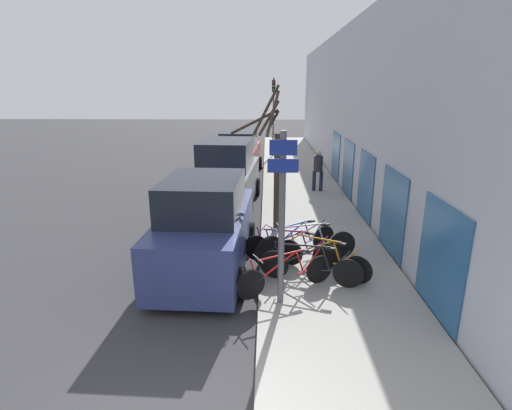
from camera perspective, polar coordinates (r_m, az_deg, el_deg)
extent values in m
plane|color=#333335|center=(15.12, -2.86, 0.62)|extent=(80.00, 80.00, 0.00)
cube|color=#9E9B93|center=(17.84, 6.18, 3.24)|extent=(3.20, 32.00, 0.15)
cube|color=#B2B7C1|center=(17.63, 12.34, 13.25)|extent=(0.20, 32.00, 6.50)
cube|color=#26598C|center=(7.83, 24.84, -7.19)|extent=(0.03, 1.83, 2.06)
cube|color=#26598C|center=(10.29, 18.93, -1.05)|extent=(0.03, 1.83, 2.06)
cube|color=#26598C|center=(12.89, 15.37, 2.67)|extent=(0.03, 1.83, 2.06)
cube|color=#26598C|center=(15.56, 13.00, 5.13)|extent=(0.03, 1.83, 2.06)
cube|color=#26598C|center=(18.26, 11.32, 6.87)|extent=(0.03, 1.83, 2.06)
cylinder|color=#595B60|center=(7.26, 3.70, -2.34)|extent=(0.12, 0.12, 3.27)
cube|color=navy|center=(6.88, 3.93, 8.18)|extent=(0.48, 0.02, 0.27)
cube|color=navy|center=(6.93, 3.88, 5.62)|extent=(0.54, 0.02, 0.24)
cylinder|color=black|center=(7.86, -0.81, -11.33)|extent=(0.56, 0.31, 0.61)
cylinder|color=black|center=(8.56, 9.00, -9.08)|extent=(0.56, 0.31, 0.61)
cylinder|color=red|center=(7.97, 3.11, -8.66)|extent=(0.81, 0.43, 0.51)
cylinder|color=red|center=(7.92, 3.64, -7.15)|extent=(0.94, 0.50, 0.08)
cylinder|color=red|center=(8.22, 6.30, -8.12)|extent=(0.19, 0.12, 0.44)
cylinder|color=red|center=(8.41, 7.42, -9.33)|extent=(0.51, 0.28, 0.07)
cylinder|color=red|center=(8.36, 7.94, -7.89)|extent=(0.39, 0.21, 0.49)
cylinder|color=red|center=(7.77, -0.28, -9.51)|extent=(0.18, 0.11, 0.53)
cube|color=black|center=(8.16, 6.83, -6.51)|extent=(0.21, 0.16, 0.04)
cylinder|color=#99999E|center=(7.69, 0.25, -7.66)|extent=(0.22, 0.40, 0.02)
cylinder|color=black|center=(8.67, 2.64, -8.48)|extent=(0.62, 0.20, 0.63)
cylinder|color=black|center=(8.48, 13.04, -9.53)|extent=(0.62, 0.20, 0.63)
cylinder|color=black|center=(8.45, 6.54, -7.11)|extent=(0.85, 0.26, 0.52)
cylinder|color=black|center=(8.35, 7.11, -5.78)|extent=(0.99, 0.30, 0.08)
cylinder|color=black|center=(8.40, 9.96, -7.59)|extent=(0.19, 0.08, 0.45)
cylinder|color=black|center=(8.48, 11.19, -9.22)|extent=(0.54, 0.17, 0.08)
cylinder|color=black|center=(8.39, 11.81, -7.91)|extent=(0.40, 0.13, 0.51)
cylinder|color=black|center=(8.55, 3.17, -6.91)|extent=(0.19, 0.08, 0.54)
cube|color=black|center=(8.29, 10.57, -6.12)|extent=(0.21, 0.13, 0.04)
cylinder|color=#99999E|center=(8.43, 3.72, -5.29)|extent=(0.14, 0.43, 0.02)
cylinder|color=black|center=(9.32, 4.96, -6.75)|extent=(0.53, 0.37, 0.61)
cylinder|color=black|center=(8.70, 14.39, -8.98)|extent=(0.53, 0.37, 0.61)
cylinder|color=orange|center=(8.95, 8.40, -5.91)|extent=(0.78, 0.53, 0.51)
cylinder|color=orange|center=(8.84, 8.93, -4.73)|extent=(0.90, 0.61, 0.08)
cylinder|color=orange|center=(8.76, 11.51, -6.75)|extent=(0.18, 0.14, 0.44)
cylinder|color=orange|center=(8.78, 12.65, -8.45)|extent=(0.49, 0.34, 0.07)
cylinder|color=orange|center=(8.67, 13.23, -7.27)|extent=(0.37, 0.26, 0.49)
cylinder|color=orange|center=(9.18, 5.44, -5.36)|extent=(0.18, 0.13, 0.53)
cube|color=black|center=(8.64, 12.09, -5.43)|extent=(0.21, 0.18, 0.04)
cylinder|color=#99999E|center=(9.05, 5.93, -3.93)|extent=(0.26, 0.38, 0.02)
cylinder|color=black|center=(9.48, 0.15, -6.19)|extent=(0.62, 0.21, 0.64)
cylinder|color=black|center=(9.17, 10.05, -7.29)|extent=(0.62, 0.21, 0.64)
cylinder|color=#8C1E72|center=(9.22, 3.81, -4.93)|extent=(0.89, 0.29, 0.52)
cylinder|color=#8C1E72|center=(9.12, 4.33, -3.68)|extent=(1.03, 0.33, 0.08)
cylinder|color=#8C1E72|center=(9.13, 7.06, -5.41)|extent=(0.20, 0.09, 0.46)
cylinder|color=#8C1E72|center=(9.19, 8.27, -6.97)|extent=(0.56, 0.19, 0.08)
cylinder|color=#8C1E72|center=(9.10, 8.84, -5.73)|extent=(0.42, 0.15, 0.51)
cylinder|color=#8C1E72|center=(9.36, 0.63, -4.72)|extent=(0.20, 0.09, 0.55)
cube|color=black|center=(9.03, 7.63, -4.04)|extent=(0.21, 0.13, 0.04)
cylinder|color=#99999E|center=(9.24, 1.12, -3.21)|extent=(0.14, 0.43, 0.02)
cylinder|color=black|center=(9.37, 2.17, -6.37)|extent=(0.67, 0.16, 0.67)
cylinder|color=black|center=(9.85, 12.14, -5.59)|extent=(0.67, 0.16, 0.67)
cylinder|color=#B7B7BC|center=(9.40, 6.08, -4.34)|extent=(0.96, 0.22, 0.55)
cylinder|color=#B7B7BC|center=(9.34, 6.64, -2.96)|extent=(1.11, 0.25, 0.09)
cylinder|color=#B7B7BC|center=(9.57, 9.34, -4.25)|extent=(0.21, 0.08, 0.48)
cylinder|color=#B7B7BC|center=(9.73, 10.48, -5.59)|extent=(0.60, 0.15, 0.08)
cylinder|color=#B7B7BC|center=(9.68, 11.03, -4.26)|extent=(0.45, 0.12, 0.54)
cylinder|color=#B7B7BC|center=(9.28, 2.71, -4.71)|extent=(0.21, 0.07, 0.58)
cube|color=black|center=(9.51, 9.90, -2.77)|extent=(0.21, 0.12, 0.04)
cylinder|color=#99999E|center=(9.20, 3.26, -3.02)|extent=(0.11, 0.44, 0.02)
cylinder|color=black|center=(9.26, 1.42, -6.72)|extent=(0.57, 0.38, 0.65)
cylinder|color=black|center=(10.21, 9.62, -4.71)|extent=(0.57, 0.38, 0.65)
cylinder|color=#1E4799|center=(9.48, 4.73, -4.25)|extent=(0.83, 0.54, 0.54)
cylinder|color=#1E4799|center=(9.45, 5.19, -2.86)|extent=(0.96, 0.62, 0.08)
cylinder|color=#1E4799|center=(9.80, 7.39, -3.78)|extent=(0.19, 0.14, 0.47)
cylinder|color=#1E4799|center=(10.02, 8.31, -4.91)|extent=(0.52, 0.34, 0.08)
cylinder|color=#1E4799|center=(9.99, 8.74, -3.59)|extent=(0.40, 0.26, 0.52)
cylinder|color=#1E4799|center=(9.20, 1.89, -5.03)|extent=(0.19, 0.13, 0.56)
cube|color=black|center=(9.77, 7.84, -2.32)|extent=(0.21, 0.17, 0.04)
cylinder|color=#99999E|center=(9.14, 2.35, -3.31)|extent=(0.25, 0.39, 0.02)
cube|color=navy|center=(9.38, -7.12, -4.50)|extent=(2.01, 4.54, 1.21)
cube|color=black|center=(8.90, -7.56, 1.22)|extent=(1.74, 2.39, 0.83)
cylinder|color=black|center=(11.00, -10.39, -3.97)|extent=(0.25, 0.67, 0.66)
cylinder|color=black|center=(10.70, -0.83, -4.27)|extent=(0.25, 0.67, 0.66)
cylinder|color=black|center=(8.56, -14.88, -10.39)|extent=(0.25, 0.67, 0.66)
cylinder|color=black|center=(8.18, -2.43, -11.13)|extent=(0.25, 0.67, 0.66)
cube|color=#51565B|center=(14.46, -4.09, 3.09)|extent=(2.17, 4.77, 1.20)
cube|color=black|center=(14.06, -4.30, 7.23)|extent=(1.83, 2.53, 0.97)
cylinder|color=black|center=(16.11, -6.51, 2.77)|extent=(0.26, 0.69, 0.68)
cylinder|color=black|center=(15.84, 0.12, 2.64)|extent=(0.26, 0.69, 0.68)
cylinder|color=black|center=(13.39, -8.98, -0.15)|extent=(0.26, 0.69, 0.68)
cylinder|color=black|center=(13.06, -1.03, -0.37)|extent=(0.26, 0.69, 0.68)
cube|color=maroon|center=(19.66, -2.35, 6.60)|extent=(2.00, 4.85, 1.17)
cube|color=black|center=(19.33, -2.45, 9.35)|extent=(1.70, 2.56, 0.78)
cylinder|color=black|center=(21.30, -4.17, 6.11)|extent=(0.26, 0.64, 0.63)
cylinder|color=black|center=(21.10, 0.51, 6.06)|extent=(0.26, 0.64, 0.63)
cylinder|color=black|center=(18.45, -5.57, 4.46)|extent=(0.26, 0.64, 0.63)
cylinder|color=black|center=(18.22, -0.19, 4.39)|extent=(0.26, 0.64, 0.63)
cylinder|color=#1E2338|center=(16.10, 8.29, 3.43)|extent=(0.15, 0.15, 0.78)
cylinder|color=#1E2338|center=(16.08, 9.27, 3.37)|extent=(0.15, 0.15, 0.78)
cylinder|color=#26262D|center=(15.95, 8.89, 5.85)|extent=(0.36, 0.36, 0.62)
sphere|color=tan|center=(15.88, 8.96, 7.32)|extent=(0.21, 0.21, 0.21)
cylinder|color=#3D2D23|center=(11.24, 3.03, 3.14)|extent=(0.19, 0.19, 2.77)
cylinder|color=#3D2D23|center=(10.93, -0.23, 11.79)|extent=(1.31, 0.16, 0.69)
cylinder|color=#3D2D23|center=(10.74, 1.86, 12.31)|extent=(0.59, 0.55, 0.89)
cylinder|color=#3D2D23|center=(10.58, 2.42, 12.94)|extent=(0.39, 0.83, 1.15)
cylinder|color=#3D2D23|center=(11.28, 2.39, 11.82)|extent=(0.37, 0.68, 0.64)
cylinder|color=#3D2D23|center=(10.78, 1.45, 13.41)|extent=(0.74, 0.44, 1.29)
cylinder|color=#595B60|center=(24.16, 2.49, 12.35)|extent=(0.10, 0.10, 4.50)
cube|color=black|center=(24.00, 2.55, 16.62)|extent=(0.20, 0.16, 0.64)
sphere|color=red|center=(23.91, 2.56, 17.10)|extent=(0.11, 0.11, 0.11)
sphere|color=orange|center=(23.91, 2.55, 16.62)|extent=(0.11, 0.11, 0.11)
sphere|color=green|center=(23.91, 2.55, 16.14)|extent=(0.11, 0.11, 0.11)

